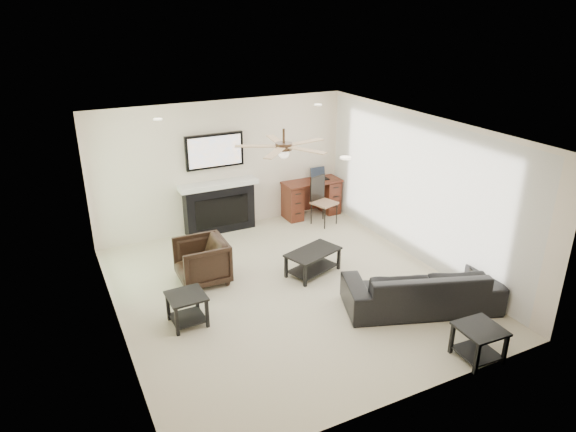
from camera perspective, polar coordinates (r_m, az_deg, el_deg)
name	(u,v)px	position (r m, az deg, el deg)	size (l,w,h in m)	color
room_shell	(296,183)	(7.51, 0.90, 3.68)	(5.50, 5.54, 2.52)	beige
sofa	(422,288)	(7.70, 14.62, -7.71)	(2.20, 0.86, 0.64)	black
armchair	(202,261)	(8.23, -9.55, -4.98)	(0.76, 0.78, 0.71)	black
coffee_table	(313,262)	(8.43, 2.78, -5.14)	(0.90, 0.50, 0.40)	black
end_table_near	(478,343)	(6.93, 20.37, -13.11)	(0.52, 0.52, 0.45)	black
end_table_left	(187,309)	(7.28, -11.13, -10.13)	(0.50, 0.50, 0.45)	black
fireplace_unit	(218,185)	(9.80, -7.73, 3.48)	(1.52, 0.34, 1.91)	black
desk	(311,198)	(10.71, 2.56, 2.03)	(1.22, 0.56, 0.76)	#39150E
desk_chair	(324,201)	(10.22, 4.06, 1.63)	(0.42, 0.44, 0.97)	black
laptop	(320,174)	(10.62, 3.61, 4.67)	(0.33, 0.24, 0.23)	black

